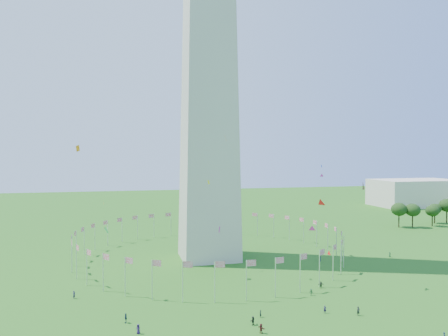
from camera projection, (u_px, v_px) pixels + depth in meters
The scene contains 6 objects.
ground at pixel (261, 318), 85.69m from camera, with size 600.00×600.00×0.00m, color #1D5514.
flag_ring at pixel (209, 244), 134.06m from camera, with size 80.24×80.24×9.00m.
gov_building_east_a at pixel (415, 193), 266.75m from camera, with size 50.00×30.00×16.00m, color beige.
crowd at pixel (258, 314), 85.04m from camera, with size 100.71×66.12×1.94m.
kites_aloft at pixel (288, 200), 113.23m from camera, with size 95.11×81.39×32.98m.
tree_line_east at pixel (443, 214), 195.47m from camera, with size 53.78×15.82×10.96m.
Camera 1 is at (-27.26, -80.43, 32.41)m, focal length 35.00 mm.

